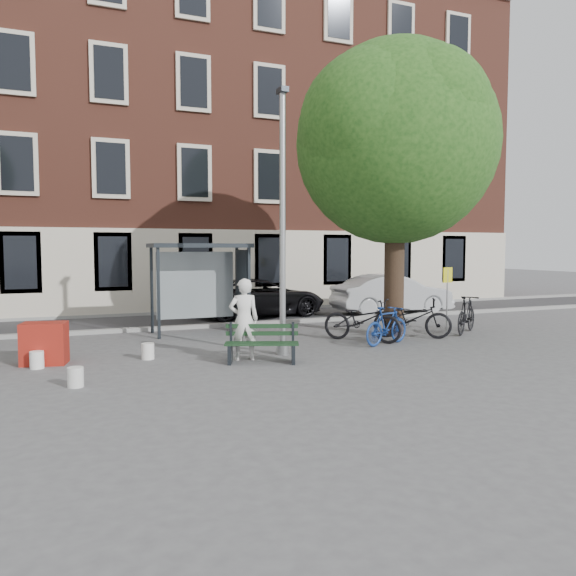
# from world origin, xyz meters

# --- Properties ---
(ground) EXTENTS (90.00, 90.00, 0.00)m
(ground) POSITION_xyz_m (0.00, 0.00, 0.00)
(ground) COLOR #4C4C4F
(ground) RESTS_ON ground
(road) EXTENTS (40.00, 4.00, 0.01)m
(road) POSITION_xyz_m (0.00, 7.00, 0.01)
(road) COLOR #28282B
(road) RESTS_ON ground
(curb_near) EXTENTS (40.00, 0.25, 0.12)m
(curb_near) POSITION_xyz_m (0.00, 5.00, 0.06)
(curb_near) COLOR gray
(curb_near) RESTS_ON ground
(curb_far) EXTENTS (40.00, 0.25, 0.12)m
(curb_far) POSITION_xyz_m (0.00, 9.00, 0.06)
(curb_far) COLOR gray
(curb_far) RESTS_ON ground
(building_row) EXTENTS (30.00, 8.00, 14.00)m
(building_row) POSITION_xyz_m (0.00, 13.00, 7.00)
(building_row) COLOR brown
(building_row) RESTS_ON ground
(lamppost) EXTENTS (0.28, 0.35, 6.11)m
(lamppost) POSITION_xyz_m (0.00, 0.00, 2.78)
(lamppost) COLOR #9EA0A3
(lamppost) RESTS_ON ground
(tree_right) EXTENTS (5.76, 5.60, 8.20)m
(tree_right) POSITION_xyz_m (4.01, 1.38, 5.62)
(tree_right) COLOR black
(tree_right) RESTS_ON ground
(bus_shelter) EXTENTS (2.85, 1.45, 2.62)m
(bus_shelter) POSITION_xyz_m (-0.61, 4.11, 1.92)
(bus_shelter) COLOR #1E2328
(bus_shelter) RESTS_ON ground
(painter) EXTENTS (0.73, 0.54, 1.82)m
(painter) POSITION_xyz_m (-1.03, -0.25, 0.91)
(painter) COLOR white
(painter) RESTS_ON ground
(bench) EXTENTS (1.66, 1.04, 0.82)m
(bench) POSITION_xyz_m (-0.76, -0.68, 0.38)
(bench) COLOR #1E2328
(bench) RESTS_ON ground
(bike_a) EXTENTS (2.19, 1.77, 1.12)m
(bike_a) POSITION_xyz_m (4.22, 0.91, 0.56)
(bike_a) COLOR black
(bike_a) RESTS_ON ground
(bike_b) EXTENTS (1.72, 1.02, 1.00)m
(bike_b) POSITION_xyz_m (2.99, 0.25, 0.50)
(bike_b) COLOR navy
(bike_b) RESTS_ON ground
(bike_c) EXTENTS (1.97, 2.19, 1.15)m
(bike_c) POSITION_xyz_m (2.65, 0.92, 0.58)
(bike_c) COLOR black
(bike_c) RESTS_ON ground
(bike_d) EXTENTS (1.79, 1.51, 1.10)m
(bike_d) POSITION_xyz_m (6.19, 1.04, 0.55)
(bike_d) COLOR black
(bike_d) RESTS_ON ground
(car_dark) EXTENTS (5.17, 2.80, 1.38)m
(car_dark) POSITION_xyz_m (1.91, 7.20, 0.69)
(car_dark) COLOR black
(car_dark) RESTS_ON ground
(car_silver) EXTENTS (4.61, 1.84, 1.49)m
(car_silver) POSITION_xyz_m (6.84, 6.00, 0.74)
(car_silver) COLOR #B3B6BB
(car_silver) RESTS_ON ground
(red_stand) EXTENTS (1.01, 0.78, 0.90)m
(red_stand) POSITION_xyz_m (-5.13, 0.92, 0.45)
(red_stand) COLOR maroon
(red_stand) RESTS_ON ground
(bucket_a) EXTENTS (0.33, 0.33, 0.36)m
(bucket_a) POSITION_xyz_m (-4.57, -1.45, 0.18)
(bucket_a) COLOR silver
(bucket_a) RESTS_ON ground
(bucket_b) EXTENTS (0.36, 0.36, 0.36)m
(bucket_b) POSITION_xyz_m (-5.27, 0.51, 0.18)
(bucket_b) COLOR white
(bucket_b) RESTS_ON ground
(bucket_c) EXTENTS (0.37, 0.37, 0.36)m
(bucket_c) POSITION_xyz_m (-3.00, 0.64, 0.18)
(bucket_c) COLOR white
(bucket_c) RESTS_ON ground
(notice_sign) EXTENTS (0.33, 0.06, 1.93)m
(notice_sign) POSITION_xyz_m (5.54, 1.10, 1.41)
(notice_sign) COLOR #9EA0A3
(notice_sign) RESTS_ON ground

